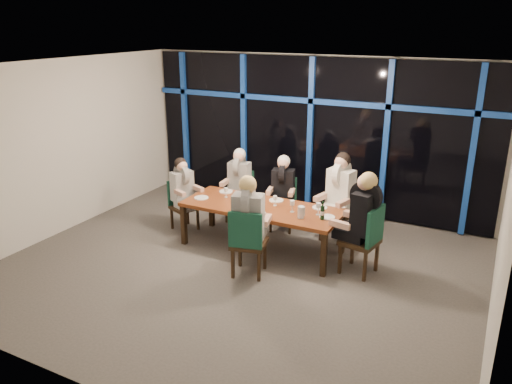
% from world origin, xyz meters
% --- Properties ---
extents(room, '(7.04, 7.00, 3.02)m').
position_xyz_m(room, '(0.00, 0.00, 2.02)').
color(room, '#5F5A53').
rests_on(room, ground).
extents(window_wall, '(6.86, 0.43, 2.94)m').
position_xyz_m(window_wall, '(0.01, 2.93, 1.55)').
color(window_wall, black).
rests_on(window_wall, ground).
extents(dining_table, '(2.60, 1.00, 0.75)m').
position_xyz_m(dining_table, '(0.00, 0.80, 0.68)').
color(dining_table, brown).
rests_on(dining_table, ground).
extents(chair_far_left, '(0.48, 0.48, 0.95)m').
position_xyz_m(chair_far_left, '(-0.93, 1.78, 0.53)').
color(chair_far_left, black).
rests_on(chair_far_left, ground).
extents(chair_far_mid, '(0.52, 0.52, 0.94)m').
position_xyz_m(chair_far_mid, '(-0.04, 1.76, 0.52)').
color(chair_far_mid, black).
rests_on(chair_far_mid, ground).
extents(chair_far_right, '(0.59, 0.59, 1.05)m').
position_xyz_m(chair_far_right, '(1.03, 1.77, 0.59)').
color(chair_far_right, black).
rests_on(chair_far_right, ground).
extents(chair_end_left, '(0.55, 0.55, 0.91)m').
position_xyz_m(chair_end_left, '(-1.66, 0.91, 0.51)').
color(chair_end_left, black).
rests_on(chair_end_left, ground).
extents(chair_end_right, '(0.58, 0.58, 1.08)m').
position_xyz_m(chair_end_right, '(1.76, 0.70, 0.60)').
color(chair_end_right, black).
rests_on(chair_end_right, ground).
extents(chair_near_mid, '(0.59, 0.59, 1.06)m').
position_xyz_m(chair_near_mid, '(0.25, -0.16, 0.59)').
color(chair_near_mid, black).
rests_on(chair_near_mid, ground).
extents(diner_far_left, '(0.49, 0.61, 0.92)m').
position_xyz_m(diner_far_left, '(-0.92, 1.70, 0.90)').
color(diner_far_left, black).
rests_on(diner_far_left, ground).
extents(diner_far_mid, '(0.53, 0.63, 0.91)m').
position_xyz_m(diner_far_mid, '(-0.02, 1.68, 0.89)').
color(diner_far_mid, black).
rests_on(diner_far_mid, ground).
extents(diner_far_right, '(0.60, 0.71, 1.03)m').
position_xyz_m(diner_far_right, '(1.01, 1.69, 1.00)').
color(diner_far_right, white).
rests_on(diner_far_right, ground).
extents(diner_end_left, '(0.62, 0.56, 0.88)m').
position_xyz_m(diner_end_left, '(-1.59, 0.88, 0.87)').
color(diner_end_left, black).
rests_on(diner_end_left, ground).
extents(diner_end_right, '(0.71, 0.58, 1.05)m').
position_xyz_m(diner_end_right, '(1.67, 0.71, 1.03)').
color(diner_end_right, black).
rests_on(diner_end_right, ground).
extents(diner_near_mid, '(0.59, 0.71, 1.03)m').
position_xyz_m(diner_near_mid, '(0.23, -0.07, 1.01)').
color(diner_near_mid, black).
rests_on(diner_near_mid, ground).
extents(plate_far_left, '(0.24, 0.24, 0.01)m').
position_xyz_m(plate_far_left, '(-0.87, 1.14, 0.76)').
color(plate_far_left, white).
rests_on(plate_far_left, dining_table).
extents(plate_far_mid, '(0.24, 0.24, 0.01)m').
position_xyz_m(plate_far_mid, '(0.11, 1.13, 0.76)').
color(plate_far_mid, white).
rests_on(plate_far_mid, dining_table).
extents(plate_far_right, '(0.24, 0.24, 0.01)m').
position_xyz_m(plate_far_right, '(0.87, 1.14, 0.76)').
color(plate_far_right, white).
rests_on(plate_far_right, dining_table).
extents(plate_end_left, '(0.24, 0.24, 0.01)m').
position_xyz_m(plate_end_left, '(-1.07, 0.66, 0.76)').
color(plate_end_left, white).
rests_on(plate_end_left, dining_table).
extents(plate_end_right, '(0.24, 0.24, 0.01)m').
position_xyz_m(plate_end_right, '(1.11, 0.81, 0.76)').
color(plate_end_right, white).
rests_on(plate_end_right, dining_table).
extents(plate_near_mid, '(0.24, 0.24, 0.01)m').
position_xyz_m(plate_near_mid, '(0.10, 0.48, 0.76)').
color(plate_near_mid, white).
rests_on(plate_near_mid, dining_table).
extents(wine_bottle, '(0.07, 0.07, 0.29)m').
position_xyz_m(wine_bottle, '(1.07, 0.70, 0.86)').
color(wine_bottle, black).
rests_on(wine_bottle, dining_table).
extents(water_pitcher, '(0.12, 0.10, 0.19)m').
position_xyz_m(water_pitcher, '(0.76, 0.61, 0.84)').
color(water_pitcher, silver).
rests_on(water_pitcher, dining_table).
extents(tea_light, '(0.06, 0.06, 0.03)m').
position_xyz_m(tea_light, '(-0.17, 0.64, 0.77)').
color(tea_light, '#EF9E47').
rests_on(tea_light, dining_table).
extents(wine_glass_a, '(0.07, 0.07, 0.19)m').
position_xyz_m(wine_glass_a, '(-0.22, 0.71, 0.89)').
color(wine_glass_a, silver).
rests_on(wine_glass_a, dining_table).
extents(wine_glass_b, '(0.06, 0.06, 0.17)m').
position_xyz_m(wine_glass_b, '(0.19, 0.91, 0.87)').
color(wine_glass_b, silver).
rests_on(wine_glass_b, dining_table).
extents(wine_glass_c, '(0.07, 0.07, 0.19)m').
position_xyz_m(wine_glass_c, '(0.54, 0.78, 0.89)').
color(wine_glass_c, silver).
rests_on(wine_glass_c, dining_table).
extents(wine_glass_d, '(0.07, 0.07, 0.17)m').
position_xyz_m(wine_glass_d, '(-0.72, 0.90, 0.87)').
color(wine_glass_d, silver).
rests_on(wine_glass_d, dining_table).
extents(wine_glass_e, '(0.08, 0.08, 0.20)m').
position_xyz_m(wine_glass_e, '(0.95, 0.85, 0.89)').
color(wine_glass_e, silver).
rests_on(wine_glass_e, dining_table).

